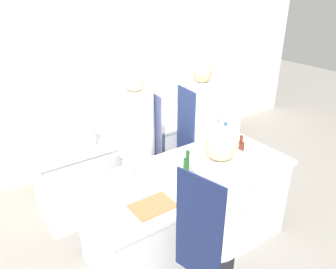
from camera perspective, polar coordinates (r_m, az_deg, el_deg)
ground_plane at (r=3.60m, az=3.36°, el=-18.53°), size 16.00×16.00×0.00m
wall_back at (r=4.59m, az=-13.06°, el=10.92°), size 8.00×0.06×2.80m
prep_counter at (r=3.31m, az=3.56°, el=-13.01°), size 2.01×0.91×0.88m
pass_counter at (r=4.16m, az=-6.18°, el=-4.34°), size 2.39×0.71×0.88m
oven_range at (r=5.47m, az=6.94°, el=3.69°), size 0.90×0.66×0.98m
chef_at_prep_near at (r=2.46m, az=7.93°, el=-17.08°), size 0.43×0.42×1.69m
chef_at_stove at (r=3.58m, az=-5.38°, el=-2.33°), size 0.42×0.41×1.69m
chef_at_pass_far at (r=3.85m, az=5.44°, el=-0.11°), size 0.40×0.39×1.70m
bottle_olive_oil at (r=3.58m, az=9.85°, el=-0.11°), size 0.06×0.06×0.25m
bottle_vinegar at (r=2.86m, az=-6.99°, el=-6.25°), size 0.09×0.09×0.32m
bottle_wine at (r=2.88m, az=3.39°, el=-5.97°), size 0.07×0.07×0.29m
bottle_cooking_oil at (r=3.27m, az=12.43°, el=-2.75°), size 0.07×0.07×0.27m
bowl_mixing_large at (r=3.00m, az=10.02°, el=-6.74°), size 0.18×0.18×0.08m
bowl_prep_small at (r=3.02m, az=-1.03°, el=-6.19°), size 0.17×0.17×0.07m
cup at (r=3.28m, az=6.06°, el=-3.42°), size 0.10×0.10×0.09m
cutting_board at (r=2.63m, az=-2.66°, el=-12.32°), size 0.34×0.24×0.01m
stockpot at (r=3.57m, az=-14.67°, el=-0.38°), size 0.26×0.26×0.23m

